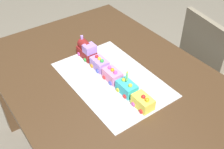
{
  "coord_description": "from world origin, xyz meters",
  "views": [
    {
      "loc": [
        0.9,
        -0.62,
        1.65
      ],
      "look_at": [
        0.04,
        -0.0,
        0.77
      ],
      "focal_mm": 43.48,
      "sensor_mm": 36.0,
      "label": 1
    }
  ],
  "objects_px": {
    "cake_car_hopper_bubblegum": "(113,75)",
    "birthday_candle": "(128,76)",
    "cake_car_gondola_turquoise": "(127,87)",
    "dining_table": "(108,91)",
    "cake_car_caboose_lemon": "(143,102)",
    "cake_locomotive": "(87,50)",
    "cake_car_flatbed_lavender": "(100,63)",
    "chair": "(210,66)"
  },
  "relations": [
    {
      "from": "cake_car_flatbed_lavender",
      "to": "birthday_candle",
      "type": "relative_size",
      "value": 1.64
    },
    {
      "from": "cake_locomotive",
      "to": "cake_car_hopper_bubblegum",
      "type": "relative_size",
      "value": 1.4
    },
    {
      "from": "cake_car_flatbed_lavender",
      "to": "cake_car_caboose_lemon",
      "type": "relative_size",
      "value": 1.0
    },
    {
      "from": "dining_table",
      "to": "chair",
      "type": "bearing_deg",
      "value": 85.18
    },
    {
      "from": "cake_car_gondola_turquoise",
      "to": "birthday_candle",
      "type": "xyz_separation_m",
      "value": [
        -0.0,
        -0.0,
        0.07
      ]
    },
    {
      "from": "chair",
      "to": "cake_car_caboose_lemon",
      "type": "bearing_deg",
      "value": 115.06
    },
    {
      "from": "cake_car_caboose_lemon",
      "to": "cake_car_hopper_bubblegum",
      "type": "bearing_deg",
      "value": 180.0
    },
    {
      "from": "cake_locomotive",
      "to": "cake_car_gondola_turquoise",
      "type": "height_order",
      "value": "cake_locomotive"
    },
    {
      "from": "dining_table",
      "to": "cake_locomotive",
      "type": "distance_m",
      "value": 0.26
    },
    {
      "from": "cake_car_gondola_turquoise",
      "to": "dining_table",
      "type": "bearing_deg",
      "value": -178.98
    },
    {
      "from": "cake_car_gondola_turquoise",
      "to": "birthday_candle",
      "type": "bearing_deg",
      "value": -180.0
    },
    {
      "from": "chair",
      "to": "cake_car_caboose_lemon",
      "type": "distance_m",
      "value": 0.91
    },
    {
      "from": "chair",
      "to": "birthday_candle",
      "type": "bearing_deg",
      "value": 107.01
    },
    {
      "from": "cake_car_flatbed_lavender",
      "to": "cake_car_hopper_bubblegum",
      "type": "height_order",
      "value": "same"
    },
    {
      "from": "chair",
      "to": "cake_car_flatbed_lavender",
      "type": "xyz_separation_m",
      "value": [
        -0.15,
        -0.83,
        0.3
      ]
    },
    {
      "from": "cake_car_gondola_turquoise",
      "to": "cake_car_caboose_lemon",
      "type": "relative_size",
      "value": 1.0
    },
    {
      "from": "cake_locomotive",
      "to": "cake_car_gondola_turquoise",
      "type": "distance_m",
      "value": 0.37
    },
    {
      "from": "dining_table",
      "to": "cake_car_hopper_bubblegum",
      "type": "height_order",
      "value": "cake_car_hopper_bubblegum"
    },
    {
      "from": "cake_car_flatbed_lavender",
      "to": "cake_car_hopper_bubblegum",
      "type": "bearing_deg",
      "value": 0.0
    },
    {
      "from": "dining_table",
      "to": "cake_car_caboose_lemon",
      "type": "xyz_separation_m",
      "value": [
        0.28,
        0.0,
        0.14
      ]
    },
    {
      "from": "birthday_candle",
      "to": "cake_car_gondola_turquoise",
      "type": "bearing_deg",
      "value": 0.0
    },
    {
      "from": "birthday_candle",
      "to": "cake_car_hopper_bubblegum",
      "type": "bearing_deg",
      "value": 180.0
    },
    {
      "from": "cake_car_hopper_bubblegum",
      "to": "birthday_candle",
      "type": "distance_m",
      "value": 0.14
    },
    {
      "from": "cake_locomotive",
      "to": "cake_car_flatbed_lavender",
      "type": "height_order",
      "value": "cake_locomotive"
    },
    {
      "from": "cake_car_hopper_bubblegum",
      "to": "birthday_candle",
      "type": "xyz_separation_m",
      "value": [
        0.12,
        -0.0,
        0.07
      ]
    },
    {
      "from": "chair",
      "to": "cake_car_flatbed_lavender",
      "type": "relative_size",
      "value": 8.6
    },
    {
      "from": "cake_car_hopper_bubblegum",
      "to": "birthday_candle",
      "type": "bearing_deg",
      "value": -0.0
    },
    {
      "from": "dining_table",
      "to": "cake_car_gondola_turquoise",
      "type": "distance_m",
      "value": 0.21
    },
    {
      "from": "cake_locomotive",
      "to": "cake_car_hopper_bubblegum",
      "type": "xyz_separation_m",
      "value": [
        0.25,
        0.0,
        -0.02
      ]
    },
    {
      "from": "dining_table",
      "to": "birthday_candle",
      "type": "relative_size",
      "value": 23.0
    },
    {
      "from": "birthday_candle",
      "to": "cake_car_flatbed_lavender",
      "type": "bearing_deg",
      "value": 180.0
    },
    {
      "from": "cake_car_gondola_turquoise",
      "to": "birthday_candle",
      "type": "relative_size",
      "value": 1.64
    },
    {
      "from": "chair",
      "to": "cake_car_flatbed_lavender",
      "type": "distance_m",
      "value": 0.9
    },
    {
      "from": "cake_car_flatbed_lavender",
      "to": "cake_car_hopper_bubblegum",
      "type": "relative_size",
      "value": 1.0
    },
    {
      "from": "cake_car_hopper_bubblegum",
      "to": "cake_car_gondola_turquoise",
      "type": "distance_m",
      "value": 0.12
    },
    {
      "from": "cake_car_hopper_bubblegum",
      "to": "cake_car_caboose_lemon",
      "type": "bearing_deg",
      "value": -0.0
    },
    {
      "from": "cake_car_gondola_turquoise",
      "to": "cake_car_caboose_lemon",
      "type": "distance_m",
      "value": 0.12
    },
    {
      "from": "dining_table",
      "to": "cake_car_gondola_turquoise",
      "type": "xyz_separation_m",
      "value": [
        0.16,
        0.0,
        0.14
      ]
    },
    {
      "from": "chair",
      "to": "cake_locomotive",
      "type": "relative_size",
      "value": 6.14
    },
    {
      "from": "cake_car_hopper_bubblegum",
      "to": "cake_car_gondola_turquoise",
      "type": "relative_size",
      "value": 1.0
    },
    {
      "from": "chair",
      "to": "cake_locomotive",
      "type": "bearing_deg",
      "value": 82.66
    },
    {
      "from": "dining_table",
      "to": "chair",
      "type": "relative_size",
      "value": 1.63
    }
  ]
}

